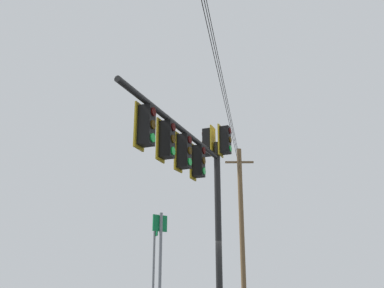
{
  "coord_description": "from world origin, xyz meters",
  "views": [
    {
      "loc": [
        13.02,
        -4.4,
        1.42
      ],
      "look_at": [
        2.31,
        -1.98,
        4.96
      ],
      "focal_mm": 39.15,
      "sensor_mm": 36.0,
      "label": 1
    }
  ],
  "objects": [
    {
      "name": "signal_mast_assembly",
      "position": [
        1.98,
        -1.76,
        4.48
      ],
      "size": [
        5.37,
        3.95,
        6.21
      ],
      "color": "black",
      "rests_on": "ground"
    },
    {
      "name": "utility_pole_wooden",
      "position": [
        -12.49,
        4.6,
        4.97
      ],
      "size": [
        0.55,
        1.86,
        9.72
      ],
      "color": "brown",
      "rests_on": "ground"
    },
    {
      "name": "route_sign_primary",
      "position": [
        0.5,
        -2.7,
        1.83
      ],
      "size": [
        0.35,
        0.11,
        3.04
      ],
      "color": "slate",
      "rests_on": "ground"
    },
    {
      "name": "route_sign_secondary",
      "position": [
        3.59,
        -2.99,
        1.75
      ],
      "size": [
        0.22,
        0.36,
        2.84
      ],
      "color": "slate",
      "rests_on": "ground"
    },
    {
      "name": "overhead_wire_span",
      "position": [
        1.86,
        -1.29,
        9.1
      ],
      "size": [
        28.71,
        11.81,
        1.45
      ],
      "color": "black"
    }
  ]
}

